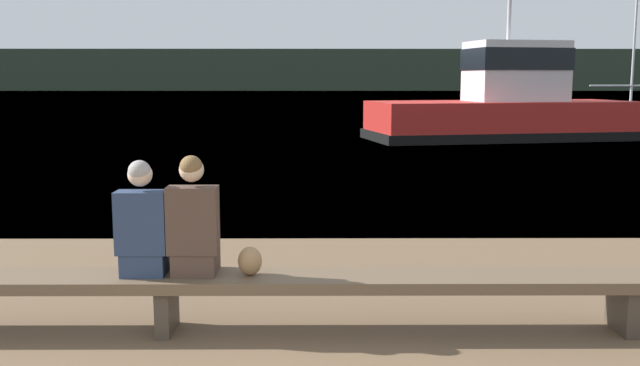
{
  "coord_description": "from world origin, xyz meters",
  "views": [
    {
      "loc": [
        0.81,
        -2.75,
        2.15
      ],
      "look_at": [
        0.85,
        6.12,
        0.85
      ],
      "focal_mm": 40.0,
      "sensor_mm": 36.0,
      "label": 1
    }
  ],
  "objects_px": {
    "shopping_bag": "(250,261)",
    "moored_sailboat": "(639,113)",
    "person_left": "(143,227)",
    "bench_main": "(166,284)",
    "tugboat_red": "(505,109)",
    "person_right": "(194,225)"
  },
  "relations": [
    {
      "from": "shopping_bag",
      "to": "tugboat_red",
      "type": "bearing_deg",
      "value": 69.57
    },
    {
      "from": "person_left",
      "to": "shopping_bag",
      "type": "bearing_deg",
      "value": -0.77
    },
    {
      "from": "person_right",
      "to": "moored_sailboat",
      "type": "relative_size",
      "value": 0.11
    },
    {
      "from": "shopping_bag",
      "to": "moored_sailboat",
      "type": "relative_size",
      "value": 0.03
    },
    {
      "from": "bench_main",
      "to": "person_right",
      "type": "relative_size",
      "value": 8.19
    },
    {
      "from": "bench_main",
      "to": "tugboat_red",
      "type": "height_order",
      "value": "tugboat_red"
    },
    {
      "from": "person_left",
      "to": "person_right",
      "type": "xyz_separation_m",
      "value": [
        0.43,
        -0.0,
        0.02
      ]
    },
    {
      "from": "bench_main",
      "to": "shopping_bag",
      "type": "distance_m",
      "value": 0.74
    },
    {
      "from": "person_left",
      "to": "tugboat_red",
      "type": "bearing_deg",
      "value": 67.3
    },
    {
      "from": "shopping_bag",
      "to": "moored_sailboat",
      "type": "height_order",
      "value": "moored_sailboat"
    },
    {
      "from": "shopping_bag",
      "to": "moored_sailboat",
      "type": "distance_m",
      "value": 33.76
    },
    {
      "from": "bench_main",
      "to": "person_left",
      "type": "bearing_deg",
      "value": 176.5
    },
    {
      "from": "person_left",
      "to": "person_right",
      "type": "height_order",
      "value": "person_right"
    },
    {
      "from": "person_left",
      "to": "moored_sailboat",
      "type": "bearing_deg",
      "value": 59.33
    },
    {
      "from": "person_left",
      "to": "shopping_bag",
      "type": "height_order",
      "value": "person_left"
    },
    {
      "from": "tugboat_red",
      "to": "moored_sailboat",
      "type": "distance_m",
      "value": 13.47
    },
    {
      "from": "bench_main",
      "to": "person_left",
      "type": "xyz_separation_m",
      "value": [
        -0.18,
        0.01,
        0.5
      ]
    },
    {
      "from": "shopping_bag",
      "to": "tugboat_red",
      "type": "xyz_separation_m",
      "value": [
        7.32,
        19.64,
        0.47
      ]
    },
    {
      "from": "bench_main",
      "to": "person_right",
      "type": "height_order",
      "value": "person_right"
    },
    {
      "from": "person_left",
      "to": "moored_sailboat",
      "type": "relative_size",
      "value": 0.1
    },
    {
      "from": "bench_main",
      "to": "moored_sailboat",
      "type": "relative_size",
      "value": 0.88
    },
    {
      "from": "shopping_bag",
      "to": "tugboat_red",
      "type": "relative_size",
      "value": 0.02
    }
  ]
}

